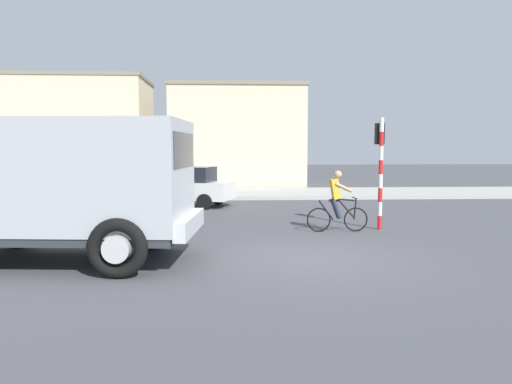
# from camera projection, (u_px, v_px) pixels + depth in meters

# --- Properties ---
(ground_plane) EXTENTS (120.00, 120.00, 0.00)m
(ground_plane) POSITION_uv_depth(u_px,v_px,m) (313.00, 259.00, 10.25)
(ground_plane) COLOR #4C4C51
(sidewalk_far) EXTENTS (80.00, 5.00, 0.16)m
(sidewalk_far) POSITION_uv_depth(u_px,v_px,m) (265.00, 193.00, 24.32)
(sidewalk_far) COLOR #ADADA8
(sidewalk_far) RESTS_ON ground
(truck_foreground) EXTENTS (5.61, 3.17, 2.90)m
(truck_foreground) POSITION_uv_depth(u_px,v_px,m) (59.00, 181.00, 9.84)
(truck_foreground) COLOR #B2B7BC
(truck_foreground) RESTS_ON ground
(cyclist) EXTENTS (1.73, 0.50, 1.72)m
(cyclist) POSITION_uv_depth(u_px,v_px,m) (337.00, 201.00, 13.50)
(cyclist) COLOR black
(cyclist) RESTS_ON ground
(traffic_light_pole) EXTENTS (0.24, 0.43, 3.20)m
(traffic_light_pole) POSITION_uv_depth(u_px,v_px,m) (380.00, 158.00, 13.83)
(traffic_light_pole) COLOR red
(traffic_light_pole) RESTS_ON ground
(car_red_near) EXTENTS (4.30, 2.63, 1.60)m
(car_red_near) POSITION_uv_depth(u_px,v_px,m) (122.00, 194.00, 15.99)
(car_red_near) COLOR #B7B7BC
(car_red_near) RESTS_ON ground
(car_white_mid) EXTENTS (4.32, 2.78, 1.60)m
(car_white_mid) POSITION_uv_depth(u_px,v_px,m) (183.00, 186.00, 19.53)
(car_white_mid) COLOR white
(car_white_mid) RESTS_ON ground
(building_corner_left) EXTENTS (7.99, 5.53, 6.67)m
(building_corner_left) POSITION_uv_depth(u_px,v_px,m) (84.00, 132.00, 30.13)
(building_corner_left) COLOR beige
(building_corner_left) RESTS_ON ground
(building_mid_block) EXTENTS (7.92, 7.54, 6.04)m
(building_mid_block) POSITION_uv_depth(u_px,v_px,m) (237.00, 137.00, 30.35)
(building_mid_block) COLOR beige
(building_mid_block) RESTS_ON ground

